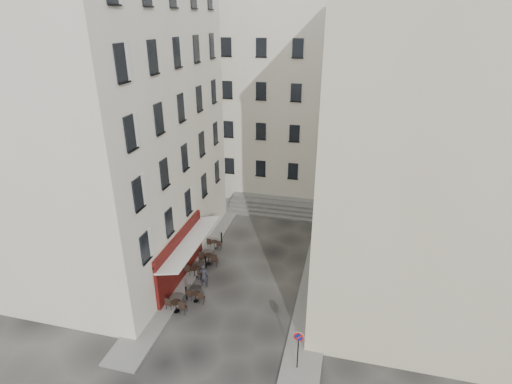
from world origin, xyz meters
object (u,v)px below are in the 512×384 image
(pedestrian, at_px, (204,275))
(bistro_table_a, at_px, (176,305))
(bistro_table_b, at_px, (196,296))
(no_parking_sign, at_px, (298,344))

(pedestrian, bearing_deg, bistro_table_a, 75.30)
(bistro_table_a, bearing_deg, pedestrian, 75.18)
(bistro_table_a, distance_m, bistro_table_b, 1.41)
(bistro_table_a, bearing_deg, no_parking_sign, -18.25)
(no_parking_sign, bearing_deg, pedestrian, 146.23)
(bistro_table_b, bearing_deg, bistro_table_a, -124.15)
(bistro_table_a, xyz_separation_m, pedestrian, (0.73, 2.76, 0.36))
(bistro_table_a, relative_size, pedestrian, 0.80)
(no_parking_sign, xyz_separation_m, bistro_table_b, (-6.88, 3.70, -1.27))
(no_parking_sign, height_order, pedestrian, no_parking_sign)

